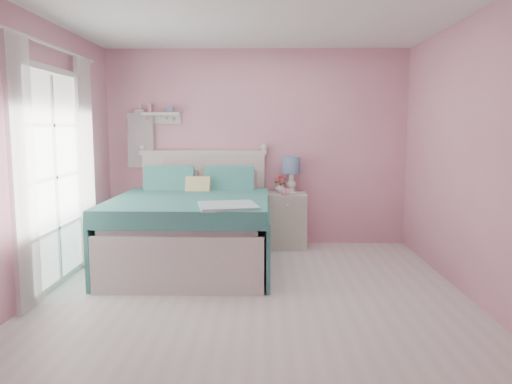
{
  "coord_description": "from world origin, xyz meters",
  "views": [
    {
      "loc": [
        0.11,
        -4.46,
        1.57
      ],
      "look_at": [
        0.01,
        1.2,
        0.84
      ],
      "focal_mm": 35.0,
      "sensor_mm": 36.0,
      "label": 1
    }
  ],
  "objects_px": {
    "bed": "(193,228)",
    "nightstand": "(287,220)",
    "vase": "(280,187)",
    "table_lamp": "(291,168)",
    "teacup": "(285,191)"
  },
  "relations": [
    {
      "from": "nightstand",
      "to": "table_lamp",
      "type": "distance_m",
      "value": 0.69
    },
    {
      "from": "nightstand",
      "to": "vase",
      "type": "height_order",
      "value": "vase"
    },
    {
      "from": "table_lamp",
      "to": "teacup",
      "type": "bearing_deg",
      "value": -109.5
    },
    {
      "from": "bed",
      "to": "table_lamp",
      "type": "xyz_separation_m",
      "value": [
        1.17,
        0.91,
        0.63
      ]
    },
    {
      "from": "bed",
      "to": "teacup",
      "type": "xyz_separation_m",
      "value": [
        1.09,
        0.67,
        0.34
      ]
    },
    {
      "from": "bed",
      "to": "nightstand",
      "type": "xyz_separation_m",
      "value": [
        1.11,
        0.83,
        -0.06
      ]
    },
    {
      "from": "table_lamp",
      "to": "bed",
      "type": "bearing_deg",
      "value": -142.07
    },
    {
      "from": "bed",
      "to": "table_lamp",
      "type": "relative_size",
      "value": 4.64
    },
    {
      "from": "nightstand",
      "to": "table_lamp",
      "type": "relative_size",
      "value": 1.53
    },
    {
      "from": "bed",
      "to": "nightstand",
      "type": "bearing_deg",
      "value": 37.2
    },
    {
      "from": "bed",
      "to": "teacup",
      "type": "relative_size",
      "value": 19.9
    },
    {
      "from": "table_lamp",
      "to": "vase",
      "type": "distance_m",
      "value": 0.3
    },
    {
      "from": "bed",
      "to": "nightstand",
      "type": "distance_m",
      "value": 1.39
    },
    {
      "from": "nightstand",
      "to": "teacup",
      "type": "distance_m",
      "value": 0.43
    },
    {
      "from": "vase",
      "to": "table_lamp",
      "type": "bearing_deg",
      "value": 11.8
    }
  ]
}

